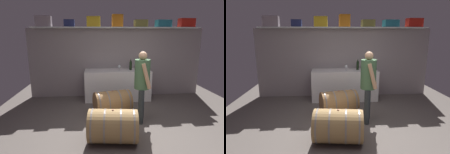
% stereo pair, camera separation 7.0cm
% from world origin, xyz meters
% --- Properties ---
extents(ground_plane, '(6.43, 8.31, 0.02)m').
position_xyz_m(ground_plane, '(0.00, 0.64, -0.01)').
color(ground_plane, '#5B534E').
extents(back_wall_panel, '(5.23, 0.10, 2.06)m').
position_xyz_m(back_wall_panel, '(0.00, 2.56, 1.03)').
color(back_wall_panel, gray).
rests_on(back_wall_panel, ground).
extents(high_shelf_board, '(4.81, 0.40, 0.03)m').
position_xyz_m(high_shelf_board, '(0.00, 2.41, 2.08)').
color(high_shelf_board, silver).
rests_on(high_shelf_board, back_wall_panel).
extents(toolcase_grey, '(0.44, 0.32, 0.29)m').
position_xyz_m(toolcase_grey, '(-2.06, 2.41, 2.24)').
color(toolcase_grey, gray).
rests_on(toolcase_grey, high_shelf_board).
extents(toolcase_navy, '(0.30, 0.27, 0.20)m').
position_xyz_m(toolcase_navy, '(-1.36, 2.41, 2.20)').
color(toolcase_navy, navy).
rests_on(toolcase_navy, high_shelf_board).
extents(toolcase_yellow, '(0.39, 0.20, 0.29)m').
position_xyz_m(toolcase_yellow, '(-0.68, 2.41, 2.24)').
color(toolcase_yellow, yellow).
rests_on(toolcase_yellow, high_shelf_board).
extents(toolcase_orange, '(0.30, 0.29, 0.34)m').
position_xyz_m(toolcase_orange, '(-0.00, 2.41, 2.27)').
color(toolcase_orange, orange).
rests_on(toolcase_orange, high_shelf_board).
extents(toolcase_olive, '(0.37, 0.27, 0.21)m').
position_xyz_m(toolcase_olive, '(0.68, 2.41, 2.20)').
color(toolcase_olive, olive).
rests_on(toolcase_olive, high_shelf_board).
extents(toolcase_teal, '(0.44, 0.32, 0.20)m').
position_xyz_m(toolcase_teal, '(1.35, 2.41, 2.20)').
color(toolcase_teal, teal).
rests_on(toolcase_teal, high_shelf_board).
extents(toolcase_red, '(0.45, 0.27, 0.25)m').
position_xyz_m(toolcase_red, '(2.05, 2.41, 2.22)').
color(toolcase_red, red).
rests_on(toolcase_red, high_shelf_board).
extents(work_cabinet, '(1.89, 0.65, 0.88)m').
position_xyz_m(work_cabinet, '(-0.01, 2.17, 0.44)').
color(work_cabinet, white).
rests_on(work_cabinet, ground).
extents(wine_bottle_dark, '(0.07, 0.07, 0.30)m').
position_xyz_m(wine_bottle_dark, '(0.37, 2.18, 1.02)').
color(wine_bottle_dark, black).
rests_on(wine_bottle_dark, work_cabinet).
extents(wine_glass, '(0.08, 0.08, 0.15)m').
position_xyz_m(wine_glass, '(0.03, 2.14, 0.99)').
color(wine_glass, white).
rests_on(wine_glass, work_cabinet).
extents(wine_barrel_near, '(0.92, 0.69, 0.61)m').
position_xyz_m(wine_barrel_near, '(-0.34, -0.11, 0.30)').
color(wine_barrel_near, '#9E7A49').
rests_on(wine_barrel_near, ground).
extents(wine_barrel_far, '(0.96, 0.76, 0.59)m').
position_xyz_m(wine_barrel_far, '(-0.25, 1.08, 0.29)').
color(wine_barrel_far, '#9E7244').
rests_on(wine_barrel_far, ground).
extents(winemaker_pouring, '(0.40, 0.49, 1.55)m').
position_xyz_m(winemaker_pouring, '(0.36, 0.67, 0.95)').
color(winemaker_pouring, '#2A3133').
rests_on(winemaker_pouring, ground).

